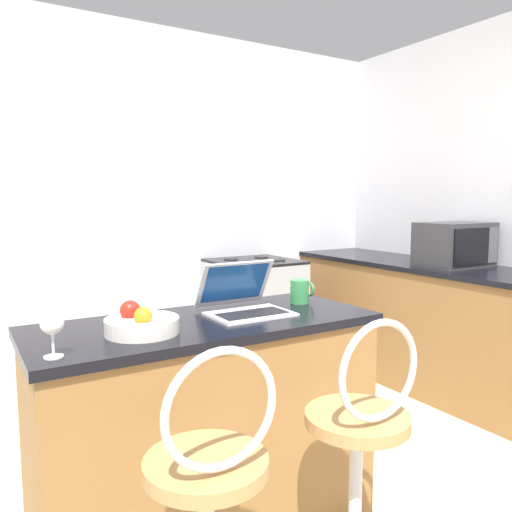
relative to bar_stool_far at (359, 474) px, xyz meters
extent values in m
cube|color=silver|center=(0.22, 2.44, 0.83)|extent=(12.00, 0.06, 2.60)
cube|color=olive|center=(-0.27, 0.57, -0.04)|extent=(1.30, 0.52, 0.86)
cube|color=black|center=(-0.27, 0.57, 0.41)|extent=(1.33, 0.55, 0.03)
cube|color=olive|center=(1.85, 0.91, -0.04)|extent=(0.64, 3.01, 0.86)
cube|color=black|center=(1.85, 0.91, 0.41)|extent=(0.67, 3.04, 0.03)
cylinder|color=#B7844C|center=(-0.54, 0.02, 0.18)|extent=(0.34, 0.34, 0.04)
torus|color=silver|center=(-0.54, -0.08, 0.37)|extent=(0.32, 0.02, 0.32)
cylinder|color=silver|center=(0.00, 0.02, -0.14)|extent=(0.04, 0.04, 0.63)
cylinder|color=#B7844C|center=(0.00, 0.02, 0.18)|extent=(0.34, 0.34, 0.04)
torus|color=silver|center=(0.00, -0.08, 0.37)|extent=(0.32, 0.02, 0.32)
cube|color=silver|center=(-0.09, 0.55, 0.43)|extent=(0.32, 0.23, 0.01)
cube|color=black|center=(-0.09, 0.53, 0.44)|extent=(0.28, 0.12, 0.00)
cube|color=silver|center=(-0.09, 0.68, 0.54)|extent=(0.32, 0.11, 0.19)
cube|color=#19478C|center=(-0.09, 0.68, 0.54)|extent=(0.29, 0.09, 0.16)
cube|color=#2D2D30|center=(1.87, 1.09, 0.58)|extent=(0.51, 0.32, 0.30)
cube|color=black|center=(1.83, 0.92, 0.58)|extent=(0.36, 0.01, 0.24)
cube|color=#4C4C51|center=(2.06, 0.92, 0.58)|extent=(0.10, 0.01, 0.24)
cube|color=#9EA3A8|center=(0.86, 2.09, -0.03)|extent=(0.61, 0.60, 0.88)
cube|color=black|center=(0.86, 1.79, -0.06)|extent=(0.52, 0.01, 0.39)
cube|color=black|center=(0.86, 2.09, 0.42)|extent=(0.61, 0.60, 0.02)
cylinder|color=black|center=(0.72, 1.97, 0.43)|extent=(0.11, 0.11, 0.01)
cylinder|color=black|center=(1.00, 1.97, 0.43)|extent=(0.11, 0.11, 0.01)
cylinder|color=black|center=(0.72, 2.21, 0.43)|extent=(0.11, 0.11, 0.01)
cylinder|color=black|center=(1.00, 2.21, 0.43)|extent=(0.11, 0.11, 0.01)
cylinder|color=silver|center=(-0.54, 0.51, 0.46)|extent=(0.26, 0.26, 0.05)
sphere|color=red|center=(-0.57, 0.55, 0.50)|extent=(0.07, 0.07, 0.07)
sphere|color=orange|center=(-0.56, 0.46, 0.50)|extent=(0.06, 0.06, 0.06)
sphere|color=#66B233|center=(-0.56, 0.56, 0.50)|extent=(0.07, 0.07, 0.07)
cylinder|color=#338447|center=(0.23, 0.64, 0.48)|extent=(0.08, 0.08, 0.10)
torus|color=#338447|center=(0.28, 0.64, 0.49)|extent=(0.01, 0.07, 0.07)
cylinder|color=silver|center=(-0.85, 0.39, 0.43)|extent=(0.06, 0.06, 0.00)
cylinder|color=silver|center=(-0.85, 0.39, 0.47)|extent=(0.01, 0.01, 0.07)
sphere|color=silver|center=(-0.85, 0.39, 0.53)|extent=(0.07, 0.07, 0.07)
camera|label=1|loc=(-1.08, -1.13, 0.89)|focal=35.00mm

